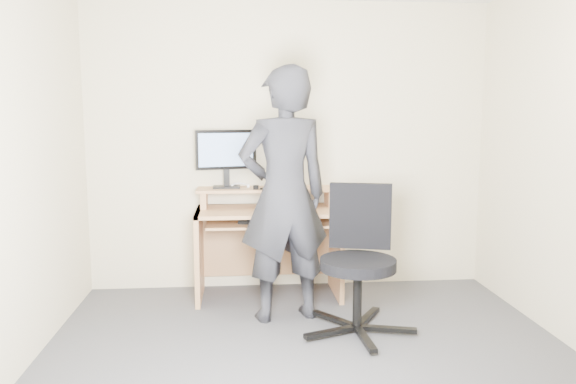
{
  "coord_description": "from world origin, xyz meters",
  "views": [
    {
      "loc": [
        -0.44,
        -3.17,
        1.56
      ],
      "look_at": [
        -0.07,
        1.05,
        0.95
      ],
      "focal_mm": 35.0,
      "sensor_mm": 36.0,
      "label": 1
    }
  ],
  "objects": [
    {
      "name": "ground",
      "position": [
        0.0,
        0.0,
        0.0
      ],
      "size": [
        3.5,
        3.5,
        0.0
      ],
      "primitive_type": "plane",
      "color": "#505055",
      "rests_on": "ground"
    },
    {
      "name": "back_wall",
      "position": [
        0.0,
        1.75,
        1.25
      ],
      "size": [
        3.5,
        0.02,
        2.5
      ],
      "primitive_type": "cube",
      "color": "beige",
      "rests_on": "ground"
    },
    {
      "name": "person",
      "position": [
        -0.11,
        0.92,
        0.95
      ],
      "size": [
        0.78,
        0.6,
        1.89
      ],
      "primitive_type": "imported",
      "rotation": [
        0.0,
        0.0,
        3.38
      ],
      "color": "black",
      "rests_on": "ground"
    },
    {
      "name": "keyboard",
      "position": [
        -0.21,
        1.36,
        0.67
      ],
      "size": [
        0.49,
        0.28,
        0.03
      ],
      "primitive_type": "cube",
      "rotation": [
        0.0,
        0.0,
        -0.23
      ],
      "color": "black",
      "rests_on": "desk"
    },
    {
      "name": "office_chair",
      "position": [
        0.4,
        0.65,
        0.56
      ],
      "size": [
        0.81,
        0.78,
        1.02
      ],
      "rotation": [
        0.0,
        0.0,
        -0.26
      ],
      "color": "black",
      "rests_on": "ground"
    },
    {
      "name": "external_drive",
      "position": [
        -0.16,
        1.61,
        1.01
      ],
      "size": [
        0.09,
        0.14,
        0.2
      ],
      "primitive_type": "cube",
      "rotation": [
        0.0,
        0.0,
        -0.2
      ],
      "color": "black",
      "rests_on": "desk"
    },
    {
      "name": "headphones",
      "position": [
        -0.43,
        1.65,
        0.92
      ],
      "size": [
        0.19,
        0.19,
        0.06
      ],
      "primitive_type": "torus",
      "rotation": [
        0.26,
        0.0,
        0.28
      ],
      "color": "silver",
      "rests_on": "desk"
    },
    {
      "name": "smartphone",
      "position": [
        0.09,
        1.56,
        0.92
      ],
      "size": [
        0.09,
        0.14,
        0.01
      ],
      "primitive_type": "cube",
      "rotation": [
        0.0,
        0.0,
        0.21
      ],
      "color": "black",
      "rests_on": "desk"
    },
    {
      "name": "mouse",
      "position": [
        0.11,
        1.35,
        0.77
      ],
      "size": [
        0.11,
        0.09,
        0.04
      ],
      "primitive_type": "ellipsoid",
      "rotation": [
        0.0,
        0.0,
        -0.25
      ],
      "color": "black",
      "rests_on": "desk"
    },
    {
      "name": "charger",
      "position": [
        -0.3,
        1.5,
        0.93
      ],
      "size": [
        0.05,
        0.04,
        0.03
      ],
      "primitive_type": "cube",
      "rotation": [
        0.0,
        0.0,
        -0.08
      ],
      "color": "black",
      "rests_on": "desk"
    },
    {
      "name": "monitor",
      "position": [
        -0.55,
        1.62,
        1.21
      ],
      "size": [
        0.51,
        0.17,
        0.5
      ],
      "rotation": [
        0.0,
        0.0,
        0.26
      ],
      "color": "black",
      "rests_on": "desk"
    },
    {
      "name": "travel_mug",
      "position": [
        -0.01,
        1.61,
        0.99
      ],
      "size": [
        0.09,
        0.09,
        0.16
      ],
      "primitive_type": "cylinder",
      "rotation": [
        0.0,
        0.0,
        -0.28
      ],
      "color": "silver",
      "rests_on": "desk"
    },
    {
      "name": "desk",
      "position": [
        -0.2,
        1.53,
        0.55
      ],
      "size": [
        1.2,
        0.6,
        0.91
      ],
      "color": "tan",
      "rests_on": "ground"
    }
  ]
}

